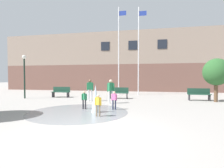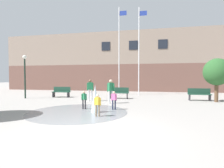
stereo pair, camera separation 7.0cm
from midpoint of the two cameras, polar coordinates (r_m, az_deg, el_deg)
The scene contains 15 objects.
ground_plane at distance 5.64m, azimuth -7.77°, elevation -15.58°, with size 100.00×100.00×0.00m, color gray.
library_building at distance 24.92m, azimuth 7.64°, elevation 6.86°, with size 36.00×6.05×7.60m.
splash_fountain at distance 8.78m, azimuth -7.81°, elevation -6.68°, with size 4.93×4.93×1.36m.
park_bench_far_left at distance 15.98m, azimuth -16.11°, elevation -2.43°, with size 1.60×0.44×0.91m.
park_bench_under_left_flagpole at distance 14.37m, azimuth 2.40°, elevation -2.85°, with size 1.60×0.44×0.91m.
park_bench_under_right_flagpole at distance 14.64m, azimuth 26.74°, elevation -2.98°, with size 1.60×0.44×0.91m.
child_running at distance 9.36m, azimuth 0.85°, elevation -4.87°, with size 0.31×0.17×0.99m.
child_in_fountain at distance 9.64m, azimuth -8.90°, elevation -4.69°, with size 0.31×0.23×0.99m.
teen_by_trashcan at distance 12.85m, azimuth -6.98°, elevation -1.41°, with size 0.50×0.29×1.59m.
child_with_pink_shirt at distance 7.73m, azimuth -4.50°, elevation -6.35°, with size 0.31×0.21×0.99m.
adult_watching at distance 11.60m, azimuth -0.22°, elevation -1.77°, with size 0.50×0.38×1.59m.
flagpole_left at distance 17.87m, azimuth 2.52°, elevation 11.44°, with size 0.80×0.10×8.74m.
flagpole_right at distance 17.65m, azimuth 8.98°, elevation 11.28°, with size 0.80×0.10×8.59m.
lamp_post_left_lane at distance 16.10m, azimuth -26.47°, elevation 4.17°, with size 0.32×0.32×3.58m.
street_tree_near_building at distance 14.30m, azimuth 31.15°, elevation 3.33°, with size 1.78×1.78×3.07m.
Camera 2 is at (1.84, -5.06, 1.71)m, focal length 28.00 mm.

